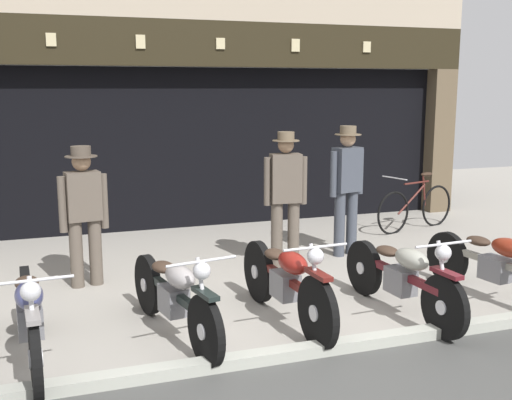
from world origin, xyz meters
TOP-DOWN VIEW (x-y plane):
  - shop_facade at (0.00, 6.98)m, footprint 10.38×4.42m
  - motorcycle_left at (-2.26, 0.72)m, footprint 0.62×2.02m
  - motorcycle_center_left at (-1.02, 0.84)m, footprint 0.65×1.99m
  - motorcycle_center at (0.08, 0.85)m, footprint 0.62×2.00m
  - motorcycle_center_right at (1.27, 0.67)m, footprint 0.62×1.96m
  - motorcycle_right at (2.48, 0.71)m, footprint 0.62×2.02m
  - salesman_left at (-1.68, 2.68)m, footprint 0.55×0.36m
  - shopkeeper_center at (0.79, 2.67)m, footprint 0.56×0.34m
  - salesman_right at (1.78, 2.92)m, footprint 0.55×0.36m
  - advert_board_near at (2.63, 5.40)m, footprint 0.84×0.03m
  - leaning_bicycle at (3.58, 3.94)m, footprint 1.68×0.65m

SIDE VIEW (x-z plane):
  - leaning_bicycle at x=3.58m, z-range -0.10..0.84m
  - motorcycle_right at x=2.48m, z-range -0.04..0.86m
  - motorcycle_center_right at x=1.27m, z-range -0.04..0.86m
  - motorcycle_center_left at x=-1.02m, z-range -0.04..0.87m
  - motorcycle_left at x=-2.26m, z-range -0.04..0.88m
  - motorcycle_center at x=0.08m, z-range -0.03..0.90m
  - salesman_left at x=-1.68m, z-range 0.09..1.73m
  - shopkeeper_center at x=0.79m, z-range 0.10..1.83m
  - salesman_right at x=1.78m, z-range 0.11..1.88m
  - advert_board_near at x=2.63m, z-range 1.13..2.17m
  - shop_facade at x=0.00m, z-range -1.62..5.23m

